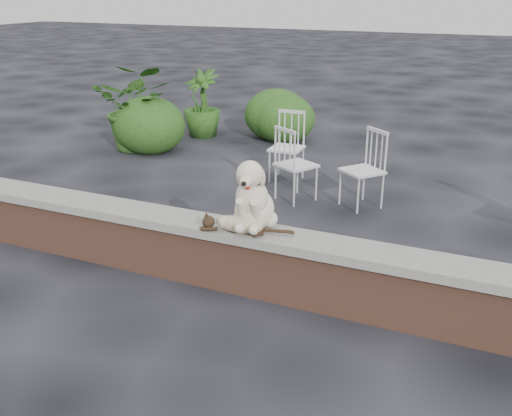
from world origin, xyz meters
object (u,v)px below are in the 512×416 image
at_px(chair_a, 287,147).
at_px(potted_plant_a, 137,107).
at_px(chair_b, 362,169).
at_px(cat, 239,223).
at_px(potted_plant_b, 202,103).
at_px(chair_c, 296,164).
at_px(dog, 254,192).

xyz_separation_m(chair_a, potted_plant_a, (-2.80, 0.54, 0.23)).
bearing_deg(chair_a, chair_b, -27.98).
bearing_deg(cat, potted_plant_b, 113.80).
xyz_separation_m(chair_c, potted_plant_b, (-2.67, 2.42, 0.12)).
xyz_separation_m(dog, cat, (-0.08, -0.15, -0.24)).
bearing_deg(chair_b, chair_c, -135.31).
xyz_separation_m(cat, chair_a, (-0.78, 3.12, -0.19)).
height_order(dog, cat, dog).
distance_m(cat, chair_a, 3.22).
distance_m(dog, potted_plant_b, 5.67).
relative_size(dog, chair_b, 0.69).
bearing_deg(potted_plant_a, dog, -43.83).
distance_m(chair_c, chair_a, 0.78).
distance_m(cat, potted_plant_b, 5.74).
bearing_deg(chair_a, chair_c, -61.90).
bearing_deg(chair_c, dog, 130.57).
height_order(chair_b, potted_plant_b, potted_plant_b).
xyz_separation_m(cat, chair_c, (-0.39, 2.44, -0.19)).
bearing_deg(chair_b, potted_plant_b, -175.74).
bearing_deg(dog, chair_a, 97.77).
height_order(dog, chair_b, dog).
relative_size(chair_a, chair_b, 1.00).
relative_size(chair_a, potted_plant_a, 0.67).
xyz_separation_m(cat, chair_b, (0.42, 2.54, -0.19)).
height_order(dog, potted_plant_b, dog).
relative_size(dog, chair_a, 0.69).
bearing_deg(chair_c, potted_plant_b, -13.11).
xyz_separation_m(chair_b, potted_plant_b, (-3.47, 2.32, 0.12)).
relative_size(chair_b, potted_plant_b, 0.80).
distance_m(cat, potted_plant_a, 5.12).
distance_m(potted_plant_a, potted_plant_b, 1.31).
bearing_deg(chair_b, chair_a, -168.01).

